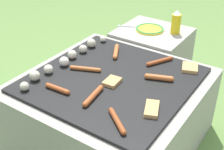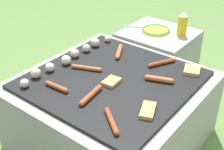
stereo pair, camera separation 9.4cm
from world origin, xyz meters
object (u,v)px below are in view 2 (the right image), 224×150
Objects in this scene: sausage_front_center at (159,79)px; condiment_bottle at (182,24)px; plate_colorful at (156,30)px; fork_utensil at (135,27)px.

condiment_bottle reaches higher than sausage_front_center.
fork_utensil is at bearing 100.61° from plate_colorful.
sausage_front_center is at bearing -136.36° from fork_utensil.
sausage_front_center is 0.88× the size of condiment_bottle.
sausage_front_center is at bearing -163.22° from condiment_bottle.
sausage_front_center is 0.67m from condiment_bottle.
sausage_front_center is 0.69m from plate_colorful.
fork_utensil is at bearing 104.14° from condiment_bottle.
plate_colorful is (0.58, 0.37, -0.01)m from sausage_front_center.
condiment_bottle is at bearing 16.78° from sausage_front_center.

